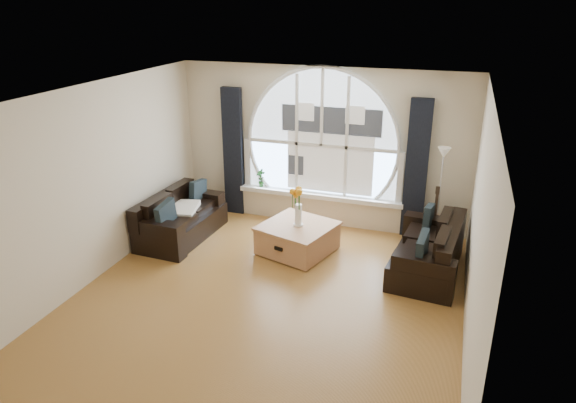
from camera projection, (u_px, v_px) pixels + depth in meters
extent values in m
cube|color=brown|center=(267.00, 298.00, 6.98)|extent=(5.00, 5.50, 0.01)
cube|color=silver|center=(263.00, 95.00, 5.99)|extent=(5.00, 5.50, 0.01)
cube|color=beige|center=(322.00, 147.00, 8.92)|extent=(5.00, 0.01, 2.70)
cube|color=beige|center=(140.00, 330.00, 4.06)|extent=(5.00, 0.01, 2.70)
cube|color=beige|center=(95.00, 183.00, 7.22)|extent=(0.01, 5.50, 2.70)
cube|color=beige|center=(478.00, 231.00, 5.76)|extent=(0.01, 5.50, 2.70)
cube|color=silver|center=(461.00, 140.00, 5.48)|extent=(0.92, 5.50, 0.72)
cube|color=silver|center=(322.00, 132.00, 8.79)|extent=(2.60, 0.06, 2.15)
cube|color=white|center=(319.00, 195.00, 9.14)|extent=(2.90, 0.22, 0.08)
cube|color=white|center=(322.00, 132.00, 8.76)|extent=(2.76, 0.08, 2.15)
cube|color=silver|center=(330.00, 140.00, 8.78)|extent=(1.70, 0.02, 1.50)
cube|color=black|center=(233.00, 152.00, 9.35)|extent=(0.35, 0.12, 2.30)
cube|color=black|center=(416.00, 170.00, 8.42)|extent=(0.35, 0.12, 2.30)
cube|color=black|center=(181.00, 215.00, 8.61)|extent=(0.92, 1.70, 0.74)
cube|color=black|center=(428.00, 247.00, 7.52)|extent=(1.00, 1.74, 0.74)
cube|color=#A56E48|center=(298.00, 237.00, 8.17)|extent=(1.27, 1.27, 0.50)
cube|color=silver|center=(180.00, 209.00, 8.57)|extent=(0.65, 0.65, 0.10)
cube|color=white|center=(298.00, 202.00, 7.93)|extent=(0.24, 0.24, 0.70)
cube|color=#B2B2B2|center=(439.00, 197.00, 8.27)|extent=(0.24, 0.24, 1.60)
cube|color=brown|center=(435.00, 216.00, 8.24)|extent=(0.36, 0.24, 1.06)
imported|color=#1E6023|center=(261.00, 178.00, 9.38)|extent=(0.19, 0.14, 0.32)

